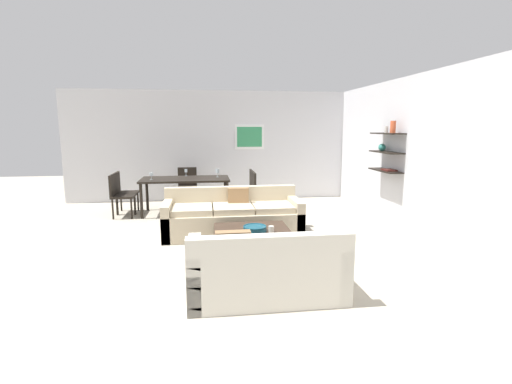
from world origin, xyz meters
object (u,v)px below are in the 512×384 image
dining_table (185,182)px  dining_chair_head (187,184)px  dining_chair_right_near (249,190)px  wine_glass_left_near (151,174)px  wine_glass_head (186,171)px  loveseat_white (265,270)px  dining_chair_right_far (246,187)px  coffee_table (253,244)px  dining_chair_left_near (119,193)px  decorative_bowl (255,228)px  wine_glass_right_far (217,171)px  sofa_beige (233,218)px  dining_chair_left_far (123,190)px  candle_jar (271,229)px

dining_table → dining_chair_head: bearing=90.0°
dining_chair_right_near → wine_glass_left_near: wine_glass_left_near is taller
wine_glass_head → dining_table: bearing=-90.0°
loveseat_white → wine_glass_head: bearing=102.7°
dining_chair_head → dining_chair_right_far: bearing=-26.3°
coffee_table → dining_chair_left_near: size_ratio=1.21×
decorative_bowl → wine_glass_right_far: (-0.41, 3.08, 0.46)m
wine_glass_head → sofa_beige: bearing=-68.1°
dining_chair_right_near → dining_chair_right_far: bearing=90.0°
sofa_beige → decorative_bowl: 1.23m
coffee_table → dining_chair_left_near: 3.65m
dining_table → dining_chair_right_far: dining_chair_right_far is taller
dining_chair_left_near → dining_chair_left_far: same height
wine_glass_head → wine_glass_left_near: size_ratio=1.00×
candle_jar → wine_glass_left_near: 3.57m
wine_glass_head → wine_glass_right_far: 0.74m
dining_chair_left_near → wine_glass_right_far: 2.07m
candle_jar → dining_chair_left_near: dining_chair_left_near is taller
dining_chair_left_far → dining_table: bearing=-8.8°
coffee_table → candle_jar: bearing=-21.9°
dining_chair_right_far → candle_jar: bearing=-90.4°
decorative_bowl → wine_glass_right_far: bearing=97.5°
dining_chair_head → wine_glass_head: size_ratio=5.80×
candle_jar → dining_chair_left_far: bearing=129.0°
sofa_beige → dining_chair_left_far: dining_chair_left_far is taller
candle_jar → wine_glass_right_far: (-0.62, 3.15, 0.45)m
dining_chair_left_far → coffee_table: bearing=-52.8°
dining_chair_head → wine_glass_left_near: bearing=-125.0°
loveseat_white → wine_glass_left_near: (-1.72, 4.07, 0.57)m
sofa_beige → dining_chair_right_far: 2.03m
sofa_beige → dining_chair_right_near: dining_chair_right_near is taller
dining_chair_left_near → dining_chair_head: bearing=38.8°
loveseat_white → dining_table: size_ratio=0.90×
candle_jar → dining_table: size_ratio=0.05×
loveseat_white → candle_jar: loveseat_white is taller
decorative_bowl → dining_chair_right_near: size_ratio=0.37×
sofa_beige → dining_chair_left_near: dining_chair_left_near is taller
dining_chair_left_near → dining_chair_left_far: 0.41m
decorative_bowl → wine_glass_head: size_ratio=2.17×
dining_chair_left_near → wine_glass_right_far: size_ratio=4.92×
coffee_table → wine_glass_right_far: wine_glass_right_far is taller
sofa_beige → dining_chair_right_far: (0.46, 1.96, 0.21)m
dining_chair_head → wine_glass_left_near: size_ratio=5.79×
wine_glass_left_near → dining_chair_left_far: bearing=153.8°
coffee_table → dining_chair_right_near: dining_chair_right_near is taller
coffee_table → dining_chair_head: dining_chair_head is taller
coffee_table → dining_chair_left_near: dining_chair_left_near is taller
coffee_table → dining_chair_right_near: 2.77m
wine_glass_head → wine_glass_right_far: bearing=-22.5°
coffee_table → dining_chair_right_near: bearing=84.5°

